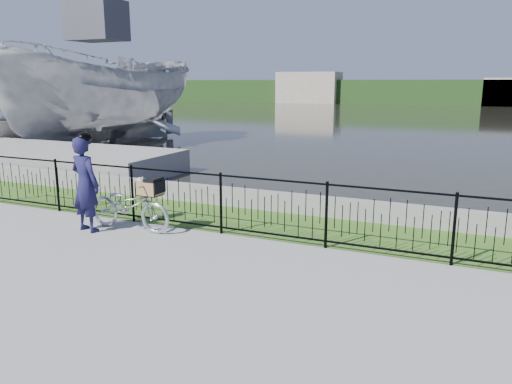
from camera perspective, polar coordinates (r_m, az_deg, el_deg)
The scene contains 13 objects.
ground at distance 7.55m, azimuth -3.00°, elevation -8.96°, with size 120.00×120.00×0.00m, color gray.
grass_strip at distance 9.81m, azimuth 3.97°, elevation -3.85°, with size 60.00×2.00×0.01m, color #3A631F.
water at distance 39.47m, azimuth 19.67°, elevation 7.77°, with size 120.00×120.00×0.00m, color black.
quay_wall at distance 10.67m, azimuth 5.86°, elevation -1.45°, with size 60.00×0.30×0.40m, color gray.
fence at distance 8.76m, azimuth 1.75°, elevation -1.95°, with size 14.00×0.06×1.15m, color black, non-canonical shape.
far_treeline at distance 66.33m, azimuth 21.83°, elevation 10.53°, with size 120.00×6.00×3.00m, color #224018.
far_building_left at distance 67.66m, azimuth 6.08°, elevation 11.78°, with size 8.00×4.00×4.00m, color #A99C88.
far_building_right at distance 64.81m, azimuth 27.14°, elevation 10.12°, with size 6.00×3.00×3.20m, color #A99C88.
dock at distance 17.85m, azimuth -24.01°, elevation 3.66°, with size 10.00×3.00×0.70m, color gray.
bicycle_rig at distance 9.71m, azimuth -14.22°, elevation -1.47°, with size 1.78×0.62×1.07m.
cyclist at distance 9.79m, azimuth -18.94°, elevation 0.97°, with size 0.72×0.53×1.86m.
boat_near at distance 22.66m, azimuth -17.27°, elevation 10.53°, with size 5.16×11.28×6.02m.
boat_far at distance 24.06m, azimuth -20.59°, elevation 7.67°, with size 8.25×10.91×2.13m.
Camera 1 is at (3.24, -6.24, 2.76)m, focal length 35.00 mm.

